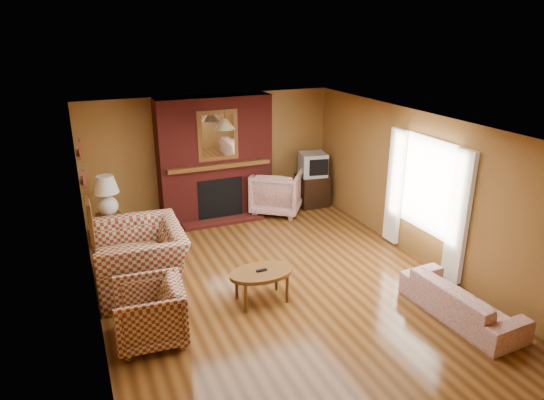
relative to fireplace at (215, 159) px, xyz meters
name	(u,v)px	position (x,y,z in m)	size (l,w,h in m)	color
floor	(276,284)	(0.00, -2.98, -1.18)	(6.50, 6.50, 0.00)	#46260F
ceiling	(277,125)	(0.00, -2.98, 1.22)	(6.50, 6.50, 0.00)	silver
wall_back	(211,155)	(0.00, 0.27, 0.02)	(6.50, 6.50, 0.00)	olive
wall_front	(433,340)	(0.00, -6.23, 0.02)	(6.50, 6.50, 0.00)	olive
wall_left	(89,239)	(-2.50, -2.98, 0.02)	(6.50, 6.50, 0.00)	olive
wall_right	(420,187)	(2.50, -2.98, 0.02)	(6.50, 6.50, 0.00)	olive
fireplace	(215,159)	(0.00, 0.00, 0.00)	(2.20, 0.82, 2.40)	#5A1713
window_right	(425,196)	(2.45, -3.18, -0.06)	(0.10, 1.85, 2.00)	beige
bookshelf	(81,163)	(-2.44, -1.08, 0.48)	(0.09, 0.55, 0.71)	brown
botanical_print	(90,221)	(-2.47, -3.28, 0.37)	(0.05, 0.40, 0.50)	brown
pendant_light	(225,124)	(0.00, -0.68, 0.82)	(0.36, 0.36, 0.48)	black
plaid_loveseat	(140,259)	(-1.85, -2.27, -0.72)	(1.43, 1.25, 0.93)	maroon
plaid_armchair	(150,313)	(-1.95, -3.61, -0.80)	(0.81, 0.84, 0.76)	maroon
floral_sofa	(461,300)	(1.90, -4.71, -0.94)	(1.69, 0.66, 0.49)	beige
floral_armchair	(277,191)	(1.20, -0.27, -0.74)	(0.95, 0.97, 0.89)	beige
coffee_table	(262,275)	(-0.37, -3.31, -0.77)	(0.92, 0.57, 0.49)	brown
side_table	(111,229)	(-2.10, -0.53, -0.91)	(0.41, 0.41, 0.55)	brown
table_lamp	(107,193)	(-2.10, -0.53, -0.24)	(0.43, 0.43, 0.71)	silver
tv_stand	(312,190)	(2.05, -0.18, -0.85)	(0.61, 0.55, 0.66)	black
crt_tv	(313,164)	(2.05, -0.19, -0.28)	(0.61, 0.60, 0.48)	#9FA2A6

